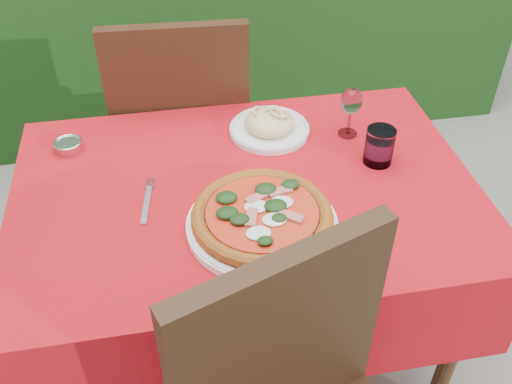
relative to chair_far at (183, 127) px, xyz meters
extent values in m
plane|color=slate|center=(0.14, -0.57, -0.58)|extent=(60.00, 60.00, 0.00)
cube|color=#442715|center=(0.14, -0.57, 0.14)|extent=(1.20, 0.80, 0.04)
cylinder|color=#442715|center=(0.68, -0.91, -0.23)|extent=(0.05, 0.05, 0.70)
cylinder|color=#442715|center=(-0.40, -0.23, -0.23)|extent=(0.05, 0.05, 0.70)
cylinder|color=#442715|center=(0.68, -0.23, -0.23)|extent=(0.05, 0.05, 0.70)
cube|color=red|center=(0.14, -0.57, 0.00)|extent=(1.26, 0.86, 0.32)
cube|color=black|center=(0.12, -1.11, 0.20)|extent=(0.45, 0.21, 0.51)
cube|color=black|center=(0.01, 0.09, -0.09)|extent=(0.49, 0.49, 0.04)
cube|color=black|center=(-0.01, -0.11, 0.18)|extent=(0.46, 0.07, 0.51)
cylinder|color=black|center=(0.21, 0.28, -0.35)|extent=(0.04, 0.04, 0.47)
cylinder|color=black|center=(-0.18, 0.30, -0.35)|extent=(0.04, 0.04, 0.47)
cylinder|color=black|center=(0.19, -0.11, -0.35)|extent=(0.04, 0.04, 0.47)
cylinder|color=black|center=(-0.20, -0.09, -0.35)|extent=(0.04, 0.04, 0.47)
cylinder|color=white|center=(0.15, -0.74, 0.17)|extent=(0.38, 0.38, 0.02)
cylinder|color=#AC6017|center=(0.15, -0.74, 0.20)|extent=(0.36, 0.36, 0.03)
cylinder|color=#A90A0B|center=(0.15, -0.74, 0.21)|extent=(0.29, 0.29, 0.01)
cylinder|color=silver|center=(0.25, -0.33, 0.17)|extent=(0.24, 0.24, 0.02)
ellipsoid|color=beige|center=(0.25, -0.33, 0.20)|extent=(0.16, 0.16, 0.07)
cylinder|color=silver|center=(0.53, -0.53, 0.22)|extent=(0.08, 0.08, 0.11)
cylinder|color=#A5CCE0|center=(0.53, -0.53, 0.20)|extent=(0.07, 0.07, 0.08)
cylinder|color=silver|center=(0.49, -0.38, 0.17)|extent=(0.06, 0.06, 0.01)
cylinder|color=silver|center=(0.49, -0.38, 0.21)|extent=(0.01, 0.01, 0.08)
ellipsoid|color=silver|center=(0.49, -0.38, 0.28)|extent=(0.07, 0.07, 0.08)
cube|color=silver|center=(-0.13, -0.60, 0.17)|extent=(0.06, 0.20, 0.01)
cylinder|color=silver|center=(-0.35, -0.31, 0.18)|extent=(0.08, 0.08, 0.03)
camera|label=1|loc=(-0.05, -1.75, 1.15)|focal=40.00mm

